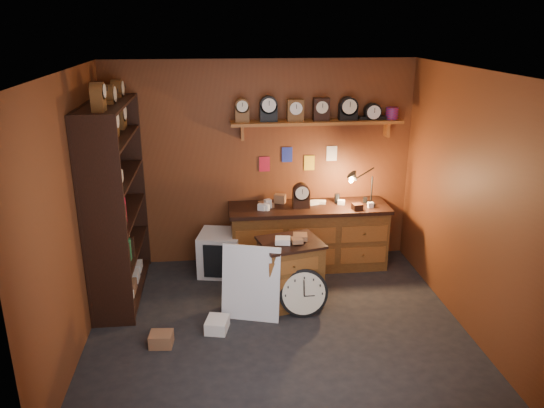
{
  "coord_description": "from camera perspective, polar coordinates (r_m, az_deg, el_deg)",
  "views": [
    {
      "loc": [
        -0.61,
        -4.96,
        3.14
      ],
      "look_at": [
        -0.02,
        0.35,
        1.29
      ],
      "focal_mm": 35.0,
      "sensor_mm": 36.0,
      "label": 1
    }
  ],
  "objects": [
    {
      "name": "white_panel",
      "position": [
        6.08,
        -2.24,
        -12.0
      ],
      "size": [
        0.67,
        0.36,
        0.85
      ],
      "primitive_type": "cube",
      "rotation": [
        -0.17,
        0.0,
        -0.29
      ],
      "color": "silver",
      "rests_on": "ground"
    },
    {
      "name": "floor",
      "position": [
        5.9,
        0.57,
        -13.03
      ],
      "size": [
        4.0,
        4.0,
        0.0
      ],
      "primitive_type": "plane",
      "color": "black",
      "rests_on": "ground"
    },
    {
      "name": "shelving_unit",
      "position": [
        6.35,
        -16.78,
        0.97
      ],
      "size": [
        0.47,
        1.6,
        2.58
      ],
      "color": "black",
      "rests_on": "ground"
    },
    {
      "name": "floor_box_b",
      "position": [
        5.84,
        -5.92,
        -12.78
      ],
      "size": [
        0.28,
        0.31,
        0.13
      ],
      "primitive_type": "cube",
      "rotation": [
        0.0,
        0.0,
        -0.23
      ],
      "color": "white",
      "rests_on": "ground"
    },
    {
      "name": "mini_fridge",
      "position": [
        6.97,
        -5.54,
        -5.25
      ],
      "size": [
        0.63,
        0.64,
        0.55
      ],
      "rotation": [
        0.0,
        0.0,
        -0.21
      ],
      "color": "silver",
      "rests_on": "ground"
    },
    {
      "name": "big_round_clock",
      "position": [
        6.0,
        3.4,
        -9.53
      ],
      "size": [
        0.55,
        0.18,
        0.55
      ],
      "color": "black",
      "rests_on": "ground"
    },
    {
      "name": "low_cabinet",
      "position": [
        6.17,
        1.99,
        -7.06
      ],
      "size": [
        0.79,
        0.72,
        0.86
      ],
      "rotation": [
        0.0,
        0.0,
        0.24
      ],
      "color": "brown",
      "rests_on": "ground"
    },
    {
      "name": "workbench",
      "position": [
        7.07,
        3.93,
        -3.11
      ],
      "size": [
        2.09,
        0.66,
        1.36
      ],
      "color": "brown",
      "rests_on": "ground"
    },
    {
      "name": "room_shell",
      "position": [
        5.31,
        0.97,
        3.59
      ],
      "size": [
        4.02,
        3.62,
        2.71
      ],
      "color": "brown",
      "rests_on": "ground"
    },
    {
      "name": "floor_box_a",
      "position": [
        5.68,
        -11.82,
        -14.06
      ],
      "size": [
        0.25,
        0.21,
        0.14
      ],
      "primitive_type": "cube",
      "rotation": [
        0.0,
        0.0,
        -0.09
      ],
      "color": "#8D5E3D",
      "rests_on": "ground"
    },
    {
      "name": "floor_box_c",
      "position": [
        6.7,
        -1.38,
        -8.06
      ],
      "size": [
        0.23,
        0.2,
        0.16
      ],
      "primitive_type": "cube",
      "rotation": [
        0.0,
        0.0,
        0.08
      ],
      "color": "#8D5E3D",
      "rests_on": "ground"
    }
  ]
}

